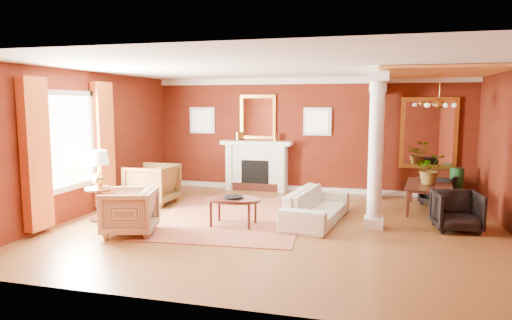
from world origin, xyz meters
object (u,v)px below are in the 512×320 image
(armchair_stripe, at_px, (129,209))
(dining_table, at_px, (430,190))
(armchair_leopard, at_px, (152,182))
(side_table, at_px, (99,174))
(sofa, at_px, (317,201))
(coffee_table, at_px, (233,201))

(armchair_stripe, distance_m, dining_table, 6.10)
(armchair_leopard, height_order, side_table, side_table)
(sofa, height_order, coffee_table, sofa)
(armchair_stripe, bearing_deg, armchair_leopard, -177.30)
(sofa, height_order, armchair_leopard, armchair_leopard)
(sofa, distance_m, armchair_leopard, 3.84)
(side_table, bearing_deg, dining_table, 21.45)
(armchair_leopard, bearing_deg, coffee_table, 63.02)
(armchair_stripe, bearing_deg, dining_table, 105.56)
(armchair_leopard, height_order, dining_table, armchair_leopard)
(side_table, bearing_deg, armchair_leopard, 79.60)
(armchair_stripe, bearing_deg, side_table, -139.31)
(sofa, distance_m, armchair_stripe, 3.45)
(armchair_stripe, relative_size, coffee_table, 0.85)
(armchair_leopard, bearing_deg, side_table, -8.22)
(side_table, bearing_deg, coffee_table, 6.18)
(sofa, relative_size, dining_table, 1.30)
(armchair_leopard, distance_m, armchair_stripe, 2.40)
(armchair_stripe, bearing_deg, sofa, 102.82)
(armchair_leopard, bearing_deg, armchair_stripe, 20.48)
(side_table, distance_m, dining_table, 6.74)
(sofa, bearing_deg, coffee_table, 122.52)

